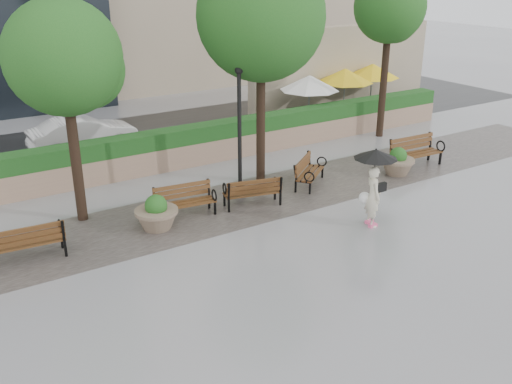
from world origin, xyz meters
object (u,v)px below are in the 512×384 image
lamppost (240,141)px  car_right (83,134)px  bench_0 (27,249)px  planter_left (157,216)px  bench_2 (253,198)px  bench_4 (415,158)px  bench_3 (309,177)px  bench_1 (185,208)px  pedestrian (374,180)px  planter_right (397,164)px

lamppost → car_right: lamppost is taller
lamppost → bench_0: bearing=-172.6°
planter_left → car_right: 7.91m
bench_2 → car_right: car_right is taller
bench_4 → bench_3: bearing=174.7°
planter_left → lamppost: 3.49m
bench_1 → bench_4: (8.63, -0.45, 0.04)m
bench_1 → pedestrian: (4.02, -3.17, 1.03)m
bench_2 → planter_left: 2.97m
bench_2 → lamppost: size_ratio=0.45×
planter_left → lamppost: bearing=15.6°
bench_3 → bench_4: bearing=-44.9°
planter_right → bench_2: bearing=176.9°
bench_4 → planter_left: bench_4 is taller
planter_right → pedestrian: 4.40m
planter_right → lamppost: (-5.41, 1.22, 1.35)m
bench_4 → car_right: 12.21m
bench_1 → planter_left: 1.04m
planter_right → pedestrian: pedestrian is taller
bench_3 → lamppost: (-2.31, 0.44, 1.46)m
bench_2 → car_right: size_ratio=0.44×
lamppost → bench_4: bearing=-8.7°
bench_2 → pedestrian: size_ratio=0.83×
bench_3 → bench_4: bench_4 is taller
planter_left → car_right: size_ratio=0.29×
bench_4 → planter_right: bench_4 is taller
bench_1 → planter_left: bearing=-155.4°
lamppost → planter_left: bearing=-164.4°
bench_2 → planter_left: planter_left is taller
lamppost → car_right: (-2.68, 7.03, -1.07)m
lamppost → pedestrian: bearing=-62.9°
car_right → lamppost: bearing=-160.4°
bench_2 → lamppost: (0.13, 0.92, 1.46)m
bench_1 → bench_3: bench_1 is taller
bench_1 → bench_4: bench_4 is taller
bench_4 → bench_2: bearing=-178.4°
bench_3 → planter_right: planter_right is taller
planter_right → bench_3: bearing=165.9°
bench_2 → bench_4: 6.65m
bench_1 → planter_left: size_ratio=1.51×
bench_0 → bench_1: size_ratio=1.06×
planter_right → car_right: car_right is taller
planter_right → pedestrian: size_ratio=0.53×
bench_0 → car_right: 8.72m
bench_1 → planter_left: (-0.99, -0.31, 0.11)m
planter_left → bench_1: bearing=17.7°
bench_0 → pedestrian: size_ratio=0.87×
bench_4 → planter_right: 1.13m
planter_left → planter_right: (8.51, -0.35, -0.01)m
bench_3 → pedestrian: bearing=-134.3°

